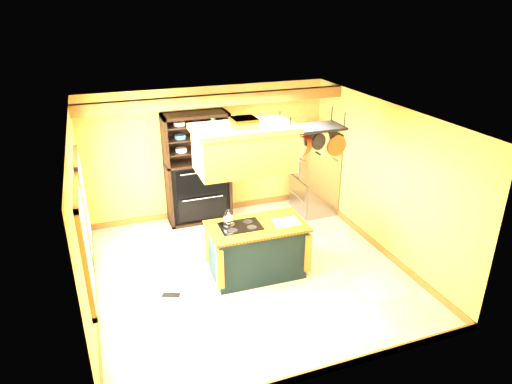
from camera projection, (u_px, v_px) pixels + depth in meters
floor at (249, 271)px, 7.78m from camera, size 5.00×5.00×0.00m
ceiling at (248, 116)px, 6.70m from camera, size 5.00×5.00×0.00m
wall_back at (209, 152)px, 9.39m from camera, size 5.00×0.02×2.70m
wall_front at (322, 286)px, 5.08m from camera, size 5.00×0.02×2.70m
wall_left at (82, 224)px, 6.45m from camera, size 0.02×5.00×2.70m
wall_right at (383, 179)px, 8.03m from camera, size 0.02×5.00×2.70m
ceiling_beam at (217, 100)px, 8.21m from camera, size 5.00×0.15×0.20m
window_near at (85, 248)px, 5.75m from camera, size 0.06×1.06×1.56m
window_far at (84, 204)px, 6.96m from camera, size 0.06×1.06×1.56m
kitchen_island at (257, 249)px, 7.53m from camera, size 1.61×0.92×1.11m
range_hood at (244, 147)px, 6.75m from camera, size 1.52×0.86×0.80m
pot_rack at (312, 136)px, 7.08m from camera, size 1.10×0.50×0.72m
refrigerator at (314, 174)px, 9.67m from camera, size 0.75×0.89×1.73m
hutch at (198, 180)px, 9.27m from camera, size 1.28×0.58×2.26m
floor_register at (171, 295)px, 7.15m from camera, size 0.30×0.22×0.01m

